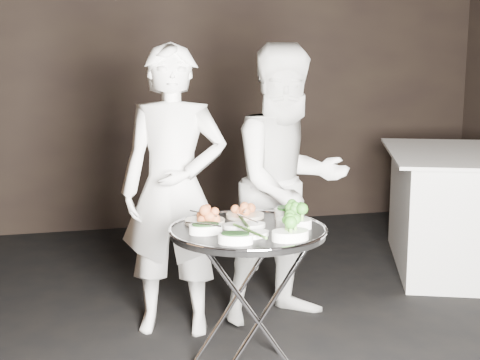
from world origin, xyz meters
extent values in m
cube|color=black|center=(0.00, 3.52, 1.50)|extent=(6.00, 0.05, 3.00)
cylinder|color=silver|center=(-0.07, 0.23, 0.36)|extent=(0.50, 0.02, 0.73)
cylinder|color=silver|center=(-0.07, 0.23, 0.36)|extent=(0.50, 0.02, 0.73)
cylinder|color=silver|center=(-0.07, 0.61, 0.36)|extent=(0.50, 0.02, 0.73)
cylinder|color=silver|center=(-0.07, 0.61, 0.36)|extent=(0.50, 0.02, 0.73)
cylinder|color=silver|center=(-0.28, 0.42, 0.70)|extent=(0.02, 0.42, 0.02)
cylinder|color=silver|center=(0.14, 0.42, 0.70)|extent=(0.02, 0.42, 0.02)
cylinder|color=black|center=(-0.07, 0.42, 0.73)|extent=(0.72, 0.72, 0.03)
torus|color=silver|center=(-0.07, 0.42, 0.75)|extent=(0.74, 0.74, 0.02)
cylinder|color=beige|center=(-0.24, 0.57, 0.75)|extent=(0.19, 0.19, 0.02)
cylinder|color=beige|center=(-0.03, 0.64, 0.75)|extent=(0.19, 0.19, 0.02)
cylinder|color=white|center=(0.17, 0.56, 0.77)|extent=(0.13, 0.13, 0.05)
cylinder|color=silver|center=(-0.25, 0.58, 0.79)|extent=(0.11, 0.15, 0.01)
cylinder|color=silver|center=(-0.02, 0.63, 0.79)|extent=(0.08, 0.17, 0.01)
cylinder|color=silver|center=(0.16, 0.55, 0.79)|extent=(0.04, 0.18, 0.01)
cylinder|color=silver|center=(-0.29, 0.37, 0.79)|extent=(0.14, 0.12, 0.01)
cylinder|color=silver|center=(0.15, 0.37, 0.79)|extent=(0.12, 0.14, 0.01)
cylinder|color=silver|center=(-0.07, 0.43, 0.79)|extent=(0.06, 0.18, 0.01)
imported|color=white|center=(-0.31, 1.10, 0.81)|extent=(0.68, 0.54, 1.61)
imported|color=white|center=(0.35, 1.10, 0.81)|extent=(0.90, 0.76, 1.61)
camera|label=1|loc=(-0.85, -2.50, 1.53)|focal=50.00mm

